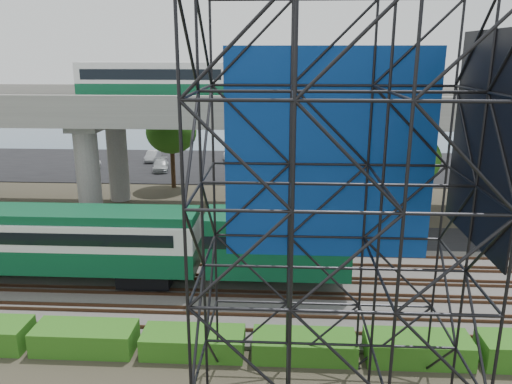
{
  "coord_description": "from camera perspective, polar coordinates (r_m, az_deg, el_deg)",
  "views": [
    {
      "loc": [
        4.91,
        -23.97,
        13.22
      ],
      "look_at": [
        3.28,
        6.0,
        4.73
      ],
      "focal_mm": 35.0,
      "sensor_mm": 36.0,
      "label": 1
    }
  ],
  "objects": [
    {
      "name": "commuter_train",
      "position": [
        30.47,
        -20.6,
        -5.1
      ],
      "size": [
        29.3,
        3.06,
        4.3
      ],
      "color": "black",
      "rests_on": "rail_tracks"
    },
    {
      "name": "scaffold_tower",
      "position": [
        17.09,
        9.02,
        -4.05
      ],
      "size": [
        9.36,
        6.36,
        15.0
      ],
      "color": "black",
      "rests_on": "ground"
    },
    {
      "name": "hedge_strip",
      "position": [
        23.72,
        -7.15,
        -16.6
      ],
      "size": [
        34.6,
        1.8,
        1.2
      ],
      "color": "#2B6316",
      "rests_on": "ground"
    },
    {
      "name": "suv",
      "position": [
        38.86,
        -15.12,
        -3.37
      ],
      "size": [
        5.42,
        2.58,
        1.49
      ],
      "primitive_type": "imported",
      "rotation": [
        0.0,
        0.0,
        1.59
      ],
      "color": "black",
      "rests_on": "service_road"
    },
    {
      "name": "overpass",
      "position": [
        40.63,
        -4.46,
        8.67
      ],
      "size": [
        80.0,
        12.0,
        12.4
      ],
      "color": "#9E9B93",
      "rests_on": "ground"
    },
    {
      "name": "harbor_water",
      "position": [
        81.21,
        -0.39,
        6.43
      ],
      "size": [
        140.0,
        40.0,
        0.03
      ],
      "primitive_type": "cube",
      "color": "#40596A",
      "rests_on": "ground"
    },
    {
      "name": "parked_cars",
      "position": [
        58.98,
        -0.37,
        3.52
      ],
      "size": [
        37.51,
        9.64,
        1.3
      ],
      "color": "silver",
      "rests_on": "parking_lot"
    },
    {
      "name": "ground",
      "position": [
        27.81,
        -7.63,
        -12.74
      ],
      "size": [
        140.0,
        140.0,
        0.0
      ],
      "primitive_type": "plane",
      "color": "#474233",
      "rests_on": "ground"
    },
    {
      "name": "trees",
      "position": [
        41.97,
        -10.17,
        5.04
      ],
      "size": [
        40.94,
        16.94,
        7.69
      ],
      "color": "#382314",
      "rests_on": "ground"
    },
    {
      "name": "parking_lot",
      "position": [
        59.66,
        -1.68,
        3.02
      ],
      "size": [
        90.0,
        18.0,
        0.08
      ],
      "primitive_type": "cube",
      "color": "black",
      "rests_on": "ground"
    },
    {
      "name": "rail_tracks",
      "position": [
        29.43,
        -6.93,
        -10.41
      ],
      "size": [
        90.0,
        9.52,
        0.16
      ],
      "color": "#472D1E",
      "rests_on": "ballast_bed"
    },
    {
      "name": "service_road",
      "position": [
        37.23,
        -4.69,
        -4.99
      ],
      "size": [
        90.0,
        5.0,
        0.08
      ],
      "primitive_type": "cube",
      "color": "black",
      "rests_on": "ground"
    },
    {
      "name": "ballast_bed",
      "position": [
        29.51,
        -6.92,
        -10.73
      ],
      "size": [
        90.0,
        12.0,
        0.2
      ],
      "primitive_type": "cube",
      "color": "slate",
      "rests_on": "ground"
    }
  ]
}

